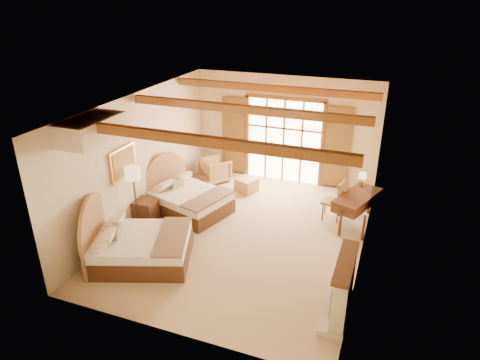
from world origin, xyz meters
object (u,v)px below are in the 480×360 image
at_px(bed_near, 135,243).
at_px(bed_far, 185,198).
at_px(desk, 356,208).
at_px(armchair, 215,170).
at_px(nightstand, 146,211).

distance_m(bed_near, bed_far, 2.40).
relative_size(bed_far, desk, 1.41).
xyz_separation_m(bed_far, armchair, (-0.05, 2.07, -0.02)).
bearing_deg(desk, armchair, -174.92).
xyz_separation_m(bed_near, bed_far, (-0.03, 2.40, -0.03)).
height_order(bed_far, desk, bed_far).
distance_m(bed_near, nightstand, 1.63).
bearing_deg(desk, nightstand, -139.79).
distance_m(bed_far, nightstand, 1.11).
bearing_deg(nightstand, desk, 16.37).
bearing_deg(nightstand, armchair, 75.27).
bearing_deg(bed_near, nightstand, 94.38).
relative_size(armchair, desk, 0.49).
bearing_deg(nightstand, bed_far, 51.45).
bearing_deg(armchair, bed_near, 127.27).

